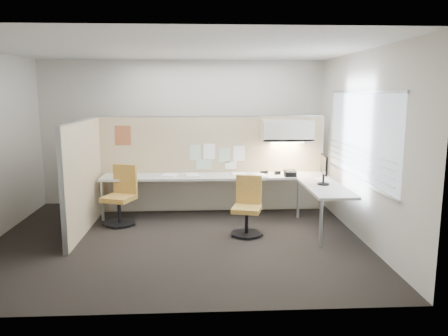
{
  "coord_description": "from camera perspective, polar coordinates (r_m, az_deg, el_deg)",
  "views": [
    {
      "loc": [
        0.36,
        -6.35,
        2.2
      ],
      "look_at": [
        0.73,
        0.8,
        0.94
      ],
      "focal_mm": 35.0,
      "sensor_mm": 36.0,
      "label": 1
    }
  ],
  "objects": [
    {
      "name": "partition_left",
      "position": [
        7.22,
        -17.85,
        -1.11
      ],
      "size": [
        0.06,
        2.2,
        1.75
      ],
      "primitive_type": "cube",
      "color": "tan",
      "rests_on": "floor"
    },
    {
      "name": "tape_dispenser",
      "position": [
        7.9,
        7.02,
        -0.62
      ],
      "size": [
        0.11,
        0.08,
        0.06
      ],
      "primitive_type": "cube",
      "rotation": [
        0.0,
        0.0,
        0.25
      ],
      "color": "black",
      "rests_on": "desk"
    },
    {
      "name": "paper_stack_1",
      "position": [
        7.78,
        -7.06,
        -0.93
      ],
      "size": [
        0.28,
        0.33,
        0.02
      ],
      "primitive_type": "cube",
      "rotation": [
        0.0,
        0.0,
        -0.17
      ],
      "color": "white",
      "rests_on": "desk"
    },
    {
      "name": "floor",
      "position": [
        6.73,
        -5.95,
        -9.22
      ],
      "size": [
        5.5,
        4.5,
        0.01
      ],
      "primitive_type": "cube",
      "color": "black",
      "rests_on": "ground"
    },
    {
      "name": "monitor",
      "position": [
        7.11,
        12.91,
        0.02
      ],
      "size": [
        0.19,
        0.45,
        0.47
      ],
      "rotation": [
        0.0,
        0.0,
        1.48
      ],
      "color": "black",
      "rests_on": "desk"
    },
    {
      "name": "paper_stack_4",
      "position": [
        7.72,
        4.61,
        -0.97
      ],
      "size": [
        0.26,
        0.32,
        0.02
      ],
      "primitive_type": "cube",
      "rotation": [
        0.0,
        0.0,
        0.1
      ],
      "color": "white",
      "rests_on": "desk"
    },
    {
      "name": "poster",
      "position": [
        8.08,
        -13.05,
        4.16
      ],
      "size": [
        0.28,
        0.0,
        0.35
      ],
      "primitive_type": "cube",
      "color": "orange",
      "rests_on": "partition_back"
    },
    {
      "name": "paper_stack_3",
      "position": [
        7.85,
        1.98,
        -0.78
      ],
      "size": [
        0.24,
        0.31,
        0.02
      ],
      "primitive_type": "cube",
      "rotation": [
        0.0,
        0.0,
        -0.03
      ],
      "color": "white",
      "rests_on": "desk"
    },
    {
      "name": "stapler",
      "position": [
        7.94,
        5.27,
        -0.57
      ],
      "size": [
        0.14,
        0.09,
        0.05
      ],
      "primitive_type": "cube",
      "rotation": [
        0.0,
        0.0,
        0.4
      ],
      "color": "black",
      "rests_on": "desk"
    },
    {
      "name": "paper_stack_5",
      "position": [
        7.52,
        12.63,
        -1.49
      ],
      "size": [
        0.25,
        0.32,
        0.02
      ],
      "primitive_type": "cube",
      "rotation": [
        0.0,
        0.0,
        0.08
      ],
      "color": "white",
      "rests_on": "desk"
    },
    {
      "name": "wall_right",
      "position": [
        6.83,
        17.54,
        2.77
      ],
      "size": [
        0.02,
        4.5,
        2.8
      ],
      "primitive_type": "cube",
      "color": "beige",
      "rests_on": "ground"
    },
    {
      "name": "wall_front",
      "position": [
        4.19,
        -7.82,
        -1.16
      ],
      "size": [
        5.5,
        0.02,
        2.8
      ],
      "primitive_type": "cube",
      "color": "beige",
      "rests_on": "ground"
    },
    {
      "name": "phone",
      "position": [
        7.76,
        8.59,
        -0.69
      ],
      "size": [
        0.21,
        0.2,
        0.12
      ],
      "rotation": [
        0.0,
        0.0,
        0.0
      ],
      "color": "black",
      "rests_on": "desk"
    },
    {
      "name": "wall_back",
      "position": [
        8.64,
        -5.37,
        4.61
      ],
      "size": [
        5.5,
        0.02,
        2.8
      ],
      "primitive_type": "cube",
      "color": "beige",
      "rests_on": "ground"
    },
    {
      "name": "overhead_bin",
      "position": [
        7.92,
        8.27,
        4.86
      ],
      "size": [
        0.9,
        0.36,
        0.38
      ],
      "primitive_type": "cube",
      "color": "beige",
      "rests_on": "partition_back"
    },
    {
      "name": "partition_back",
      "position": [
        8.06,
        -1.59,
        0.5
      ],
      "size": [
        4.1,
        0.06,
        1.75
      ],
      "primitive_type": "cube",
      "color": "tan",
      "rests_on": "floor"
    },
    {
      "name": "pinned_papers",
      "position": [
        8.01,
        -1.02,
        1.58
      ],
      "size": [
        1.01,
        0.0,
        0.47
      ],
      "color": "#8CBF8C",
      "rests_on": "partition_back"
    },
    {
      "name": "chair_left",
      "position": [
        7.51,
        -13.28,
        -3.74
      ],
      "size": [
        0.59,
        0.61,
        0.98
      ],
      "rotation": [
        0.0,
        0.0,
        -0.39
      ],
      "color": "black",
      "rests_on": "floor"
    },
    {
      "name": "paper_stack_0",
      "position": [
        7.83,
        -13.17,
        -1.01
      ],
      "size": [
        0.26,
        0.33,
        0.03
      ],
      "primitive_type": "cube",
      "rotation": [
        0.0,
        0.0,
        0.12
      ],
      "color": "white",
      "rests_on": "desk"
    },
    {
      "name": "ceiling",
      "position": [
        6.39,
        -6.42,
        15.33
      ],
      "size": [
        5.5,
        4.5,
        0.01
      ],
      "primitive_type": "cube",
      "color": "white",
      "rests_on": "wall_back"
    },
    {
      "name": "desk",
      "position": [
        7.67,
        1.36,
        -2.08
      ],
      "size": [
        4.0,
        2.07,
        0.73
      ],
      "color": "beige",
      "rests_on": "floor"
    },
    {
      "name": "window_pane",
      "position": [
        6.81,
        17.41,
        4.02
      ],
      "size": [
        0.01,
        2.8,
        1.3
      ],
      "primitive_type": "cube",
      "color": "#ABBAC7",
      "rests_on": "wall_right"
    },
    {
      "name": "chair_right",
      "position": [
        6.8,
        3.06,
        -5.23
      ],
      "size": [
        0.51,
        0.53,
        0.9
      ],
      "rotation": [
        0.0,
        0.0,
        -0.26
      ],
      "color": "black",
      "rests_on": "floor"
    },
    {
      "name": "paper_stack_2",
      "position": [
        7.68,
        -4.12,
        -0.97
      ],
      "size": [
        0.27,
        0.33,
        0.04
      ],
      "primitive_type": "cube",
      "rotation": [
        0.0,
        0.0,
        0.14
      ],
      "color": "white",
      "rests_on": "desk"
    },
    {
      "name": "coat_hook",
      "position": [
        6.59,
        -20.12,
        2.48
      ],
      "size": [
        0.18,
        0.46,
        1.39
      ],
      "color": "silver",
      "rests_on": "partition_left"
    },
    {
      "name": "task_light_strip",
      "position": [
        7.94,
        8.23,
        3.35
      ],
      "size": [
        0.6,
        0.06,
        0.02
      ],
      "primitive_type": "cube",
      "color": "#FFEABF",
      "rests_on": "overhead_bin"
    }
  ]
}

